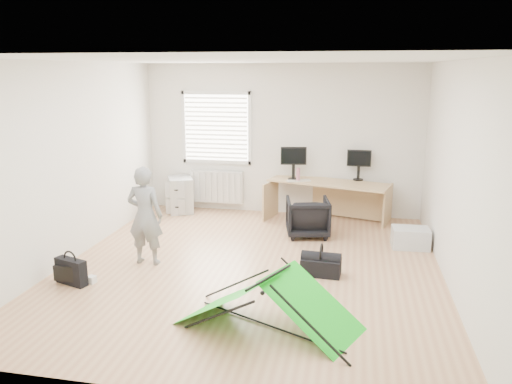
% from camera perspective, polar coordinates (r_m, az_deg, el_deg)
% --- Properties ---
extents(ground, '(5.50, 5.50, 0.00)m').
position_cam_1_polar(ground, '(6.77, -0.67, -8.63)').
color(ground, tan).
rests_on(ground, ground).
extents(back_wall, '(5.00, 0.02, 2.70)m').
position_cam_1_polar(back_wall, '(9.05, 2.91, 5.94)').
color(back_wall, silver).
rests_on(back_wall, ground).
extents(window, '(1.20, 0.06, 1.20)m').
position_cam_1_polar(window, '(9.24, -4.55, 7.33)').
color(window, silver).
rests_on(window, back_wall).
extents(radiator, '(1.00, 0.12, 0.60)m').
position_cam_1_polar(radiator, '(9.39, -4.49, 0.61)').
color(radiator, silver).
rests_on(radiator, back_wall).
extents(desk, '(2.16, 1.17, 0.70)m').
position_cam_1_polar(desk, '(8.80, 8.21, -1.06)').
color(desk, tan).
rests_on(desk, ground).
extents(filing_cabinet, '(0.62, 0.68, 0.65)m').
position_cam_1_polar(filing_cabinet, '(9.38, -8.61, -0.30)').
color(filing_cabinet, '#ABADB0').
rests_on(filing_cabinet, ground).
extents(monitor_left, '(0.46, 0.17, 0.43)m').
position_cam_1_polar(monitor_left, '(8.77, 4.31, 2.79)').
color(monitor_left, black).
rests_on(monitor_left, desk).
extents(monitor_right, '(0.41, 0.10, 0.39)m').
position_cam_1_polar(monitor_right, '(8.89, 11.64, 2.58)').
color(monitor_right, black).
rests_on(monitor_right, desk).
extents(keyboard, '(0.44, 0.29, 0.02)m').
position_cam_1_polar(keyboard, '(8.69, 4.87, 1.30)').
color(keyboard, beige).
rests_on(keyboard, desk).
extents(thermos, '(0.09, 0.09, 0.23)m').
position_cam_1_polar(thermos, '(8.66, 4.84, 1.98)').
color(thermos, '#AB6073').
rests_on(thermos, desk).
extents(office_chair, '(0.77, 0.79, 0.61)m').
position_cam_1_polar(office_chair, '(7.98, 5.92, -2.87)').
color(office_chair, black).
rests_on(office_chair, ground).
extents(person, '(0.50, 0.33, 1.35)m').
position_cam_1_polar(person, '(6.87, -12.56, -2.66)').
color(person, gray).
rests_on(person, ground).
extents(kite, '(1.93, 1.45, 0.55)m').
position_cam_1_polar(kite, '(5.21, 1.49, -12.50)').
color(kite, '#12C119').
rests_on(kite, ground).
extents(storage_crate, '(0.55, 0.40, 0.30)m').
position_cam_1_polar(storage_crate, '(7.80, 17.24, -5.02)').
color(storage_crate, '#B8BEC2').
rests_on(storage_crate, ground).
extents(tote_bag, '(0.32, 0.24, 0.35)m').
position_cam_1_polar(tote_bag, '(9.63, -9.03, -0.87)').
color(tote_bag, teal).
rests_on(tote_bag, ground).
extents(laptop_bag, '(0.45, 0.26, 0.33)m').
position_cam_1_polar(laptop_bag, '(6.63, -20.36, -8.52)').
color(laptop_bag, black).
rests_on(laptop_bag, ground).
extents(white_box, '(0.11, 0.11, 0.09)m').
position_cam_1_polar(white_box, '(6.62, -18.27, -9.49)').
color(white_box, silver).
rests_on(white_box, ground).
extents(duffel_bag, '(0.52, 0.29, 0.22)m').
position_cam_1_polar(duffel_bag, '(6.56, 7.42, -8.48)').
color(duffel_bag, black).
rests_on(duffel_bag, ground).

